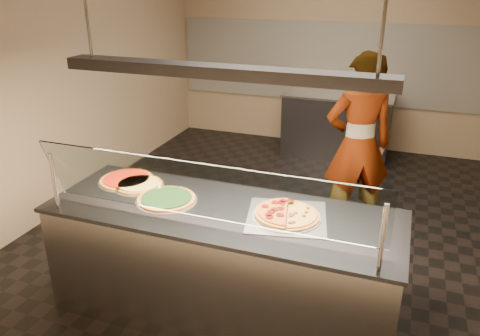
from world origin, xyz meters
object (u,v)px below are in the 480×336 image
(pizza_spinach, at_px, (167,199))
(pizza_tomato, at_px, (127,179))
(heat_lamp_housing, at_px, (220,72))
(perforated_tray, at_px, (287,216))
(half_pizza_pepperoni, at_px, (272,210))
(pizza_spatula, at_px, (164,187))
(half_pizza_sausage, at_px, (302,217))
(serving_counter, at_px, (223,263))
(sneeze_guard, at_px, (202,192))
(worker, at_px, (358,145))
(prep_table, at_px, (336,124))
(pizza_cheese, at_px, (139,184))

(pizza_spinach, height_order, pizza_tomato, pizza_spinach)
(pizza_tomato, bearing_deg, heat_lamp_housing, -12.44)
(perforated_tray, height_order, half_pizza_pepperoni, half_pizza_pepperoni)
(pizza_spatula, bearing_deg, half_pizza_pepperoni, -5.97)
(half_pizza_pepperoni, relative_size, half_pizza_sausage, 1.00)
(serving_counter, xyz_separation_m, heat_lamp_housing, (0.00, 0.00, 1.48))
(serving_counter, distance_m, sneeze_guard, 0.83)
(pizza_spinach, distance_m, pizza_tomato, 0.54)
(perforated_tray, height_order, pizza_spinach, pizza_spinach)
(half_pizza_pepperoni, height_order, pizza_tomato, half_pizza_pepperoni)
(half_pizza_pepperoni, xyz_separation_m, worker, (0.41, 1.69, -0.02))
(perforated_tray, xyz_separation_m, half_pizza_pepperoni, (-0.11, 0.00, 0.03))
(perforated_tray, distance_m, heat_lamp_housing, 1.12)
(pizza_spatula, distance_m, prep_table, 3.92)
(serving_counter, distance_m, pizza_spinach, 0.66)
(half_pizza_pepperoni, bearing_deg, prep_table, 92.02)
(heat_lamp_housing, bearing_deg, worker, 65.98)
(pizza_tomato, relative_size, worker, 0.25)
(pizza_cheese, height_order, worker, worker)
(pizza_cheese, distance_m, prep_table, 3.97)
(pizza_tomato, bearing_deg, worker, 41.56)
(perforated_tray, relative_size, half_pizza_sausage, 1.33)
(half_pizza_sausage, bearing_deg, pizza_spatula, 175.02)
(pizza_cheese, relative_size, pizza_spatula, 1.54)
(pizza_tomato, bearing_deg, perforated_tray, -6.33)
(pizza_spinach, height_order, pizza_spatula, pizza_spatula)
(half_pizza_pepperoni, height_order, pizza_spinach, half_pizza_pepperoni)
(heat_lamp_housing, bearing_deg, pizza_cheese, 168.90)
(perforated_tray, relative_size, pizza_cheese, 1.61)
(half_pizza_sausage, bearing_deg, sneeze_guard, -146.47)
(sneeze_guard, bearing_deg, heat_lamp_housing, 90.00)
(heat_lamp_housing, bearing_deg, pizza_spatula, 165.15)
(pizza_cheese, height_order, heat_lamp_housing, heat_lamp_housing)
(pizza_cheese, bearing_deg, prep_table, 74.80)
(pizza_spinach, bearing_deg, heat_lamp_housing, 0.84)
(sneeze_guard, xyz_separation_m, half_pizza_pepperoni, (0.37, 0.40, -0.26))
(serving_counter, height_order, worker, worker)
(serving_counter, bearing_deg, worker, 65.98)
(pizza_cheese, xyz_separation_m, worker, (1.58, 1.59, 0.00))
(pizza_tomato, xyz_separation_m, prep_table, (1.18, 3.75, -0.48))
(half_pizza_sausage, xyz_separation_m, worker, (0.19, 1.69, -0.01))
(pizza_spinach, relative_size, pizza_cheese, 1.15)
(half_pizza_sausage, xyz_separation_m, pizza_spinach, (-1.05, -0.06, -0.01))
(sneeze_guard, xyz_separation_m, pizza_spatula, (-0.56, 0.49, -0.27))
(half_pizza_pepperoni, bearing_deg, worker, 76.40)
(half_pizza_pepperoni, relative_size, prep_table, 0.32)
(perforated_tray, bearing_deg, worker, 80.02)
(half_pizza_sausage, distance_m, pizza_tomato, 1.55)
(half_pizza_sausage, distance_m, prep_table, 3.96)
(sneeze_guard, xyz_separation_m, half_pizza_sausage, (0.59, 0.39, -0.27))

